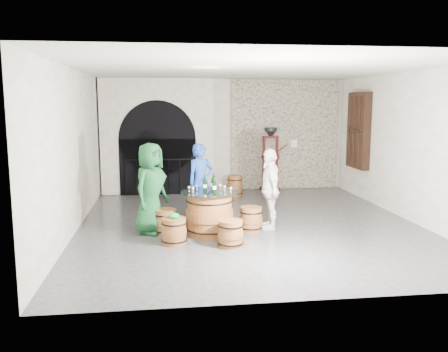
{
  "coord_description": "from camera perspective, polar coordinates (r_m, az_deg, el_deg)",
  "views": [
    {
      "loc": [
        -1.77,
        -9.6,
        2.53
      ],
      "look_at": [
        -0.54,
        -0.15,
        1.05
      ],
      "focal_mm": 38.0,
      "sensor_mm": 36.0,
      "label": 1
    }
  ],
  "objects": [
    {
      "name": "wall_right",
      "position": [
        10.99,
        21.29,
        3.37
      ],
      "size": [
        0.0,
        8.0,
        8.0
      ],
      "primitive_type": "plane",
      "rotation": [
        1.57,
        0.0,
        -1.57
      ],
      "color": "silver",
      "rests_on": "ground"
    },
    {
      "name": "person_white",
      "position": [
        9.53,
        5.52,
        -1.57
      ],
      "size": [
        0.41,
        0.96,
        1.63
      ],
      "primitive_type": "imported",
      "rotation": [
        0.0,
        0.0,
        -1.59
      ],
      "color": "silver",
      "rests_on": "ground"
    },
    {
      "name": "side_barrel",
      "position": [
        12.93,
        1.32,
        -1.18
      ],
      "size": [
        0.43,
        0.43,
        0.57
      ],
      "rotation": [
        0.0,
        0.0,
        0.12
      ],
      "color": "brown",
      "rests_on": "ground"
    },
    {
      "name": "barrel_stool_right",
      "position": [
        9.49,
        3.29,
        -5.17
      ],
      "size": [
        0.47,
        0.47,
        0.48
      ],
      "color": "brown",
      "rests_on": "ground"
    },
    {
      "name": "control_box",
      "position": [
        14.04,
        8.4,
        3.9
      ],
      "size": [
        0.18,
        0.1,
        0.22
      ],
      "primitive_type": "cube",
      "color": "silver",
      "rests_on": "wall_back"
    },
    {
      "name": "tasting_glass_d",
      "position": [
        9.33,
        -0.45,
        -1.26
      ],
      "size": [
        0.05,
        0.05,
        0.1
      ],
      "primitive_type": null,
      "color": "#A77120",
      "rests_on": "barrel_table"
    },
    {
      "name": "wine_bottle_center",
      "position": [
        8.91,
        -1.19,
        -1.2
      ],
      "size": [
        0.08,
        0.08,
        0.32
      ],
      "color": "black",
      "rests_on": "barrel_table"
    },
    {
      "name": "wine_bottle_right",
      "position": [
        9.21,
        -1.34,
        -0.88
      ],
      "size": [
        0.08,
        0.08,
        0.32
      ],
      "color": "black",
      "rests_on": "barrel_table"
    },
    {
      "name": "tasting_glass_f",
      "position": [
        9.09,
        -4.21,
        -1.54
      ],
      "size": [
        0.05,
        0.05,
        0.1
      ],
      "primitive_type": null,
      "color": "#A77120",
      "rests_on": "barrel_table"
    },
    {
      "name": "wall_front",
      "position": [
        5.94,
        9.96,
        -0.29
      ],
      "size": [
        8.0,
        0.0,
        8.0
      ],
      "primitive_type": "plane",
      "rotation": [
        -1.57,
        0.0,
        0.0
      ],
      "color": "silver",
      "rests_on": "ground"
    },
    {
      "name": "arched_opening",
      "position": [
        13.37,
        -8.0,
        4.67
      ],
      "size": [
        3.1,
        0.6,
        3.19
      ],
      "color": "silver",
      "rests_on": "ground"
    },
    {
      "name": "barrel_stool_far",
      "position": [
        10.02,
        -2.52,
        -4.4
      ],
      "size": [
        0.47,
        0.47,
        0.48
      ],
      "color": "brown",
      "rests_on": "ground"
    },
    {
      "name": "person_blue",
      "position": [
        10.23,
        -2.81,
        -0.73
      ],
      "size": [
        0.72,
        0.62,
        1.67
      ],
      "primitive_type": "imported",
      "rotation": [
        0.0,
        0.0,
        0.44
      ],
      "color": "#1B3B95",
      "rests_on": "ground"
    },
    {
      "name": "shuttered_window",
      "position": [
        13.08,
        15.84,
        5.29
      ],
      "size": [
        0.23,
        1.1,
        2.0
      ],
      "color": "black",
      "rests_on": "wall_right"
    },
    {
      "name": "wall_left",
      "position": [
        9.8,
        -17.6,
        2.97
      ],
      "size": [
        0.0,
        8.0,
        8.0
      ],
      "primitive_type": "plane",
      "rotation": [
        1.57,
        0.0,
        1.57
      ],
      "color": "silver",
      "rests_on": "ground"
    },
    {
      "name": "barrel_stool_near_right",
      "position": [
        8.43,
        0.8,
        -6.94
      ],
      "size": [
        0.47,
        0.47,
        0.48
      ],
      "color": "brown",
      "rests_on": "ground"
    },
    {
      "name": "ground",
      "position": [
        10.08,
        2.93,
        -5.72
      ],
      "size": [
        8.0,
        8.0,
        0.0
      ],
      "primitive_type": "plane",
      "color": "#2C2C2F",
      "rests_on": "ground"
    },
    {
      "name": "wall_back",
      "position": [
        13.75,
        -0.02,
        4.94
      ],
      "size": [
        8.0,
        0.0,
        8.0
      ],
      "primitive_type": "plane",
      "rotation": [
        1.57,
        0.0,
        0.0
      ],
      "color": "silver",
      "rests_on": "ground"
    },
    {
      "name": "stone_facing_panel",
      "position": [
        14.03,
        7.35,
        4.95
      ],
      "size": [
        3.2,
        0.12,
        3.18
      ],
      "primitive_type": "cube",
      "color": "#AEA18B",
      "rests_on": "ground"
    },
    {
      "name": "tasting_glass_c",
      "position": [
        9.24,
        -3.27,
        -1.36
      ],
      "size": [
        0.05,
        0.05,
        0.1
      ],
      "primitive_type": null,
      "color": "#A77120",
      "rests_on": "barrel_table"
    },
    {
      "name": "tasting_glass_a",
      "position": [
        9.01,
        -3.75,
        -1.63
      ],
      "size": [
        0.05,
        0.05,
        0.1
      ],
      "primitive_type": null,
      "color": "#A77120",
      "rests_on": "barrel_table"
    },
    {
      "name": "ceiling",
      "position": [
        9.78,
        3.08,
        12.74
      ],
      "size": [
        8.0,
        8.0,
        0.0
      ],
      "primitive_type": "plane",
      "rotation": [
        3.14,
        0.0,
        0.0
      ],
      "color": "beige",
      "rests_on": "wall_back"
    },
    {
      "name": "barrel_stool_left",
      "position": [
        9.34,
        -7.07,
        -5.45
      ],
      "size": [
        0.47,
        0.47,
        0.48
      ],
      "color": "brown",
      "rests_on": "ground"
    },
    {
      "name": "corking_press",
      "position": [
        13.68,
        5.62,
        2.61
      ],
      "size": [
        0.76,
        0.43,
        1.82
      ],
      "rotation": [
        0.0,
        0.0,
        0.06
      ],
      "color": "#460B12",
      "rests_on": "ground"
    },
    {
      "name": "barrel_stool_near_left",
      "position": [
        8.64,
        -6.02,
        -6.6
      ],
      "size": [
        0.47,
        0.47,
        0.48
      ],
      "color": "brown",
      "rests_on": "ground"
    },
    {
      "name": "wine_bottle_left",
      "position": [
        9.07,
        -2.3,
        -1.02
      ],
      "size": [
        0.08,
        0.08,
        0.32
      ],
      "color": "black",
      "rests_on": "barrel_table"
    },
    {
      "name": "person_green",
      "position": [
        9.27,
        -8.81,
        -1.5
      ],
      "size": [
        0.94,
        1.03,
        1.77
      ],
      "primitive_type": "imported",
      "rotation": [
        0.0,
        0.0,
        0.99
      ],
      "color": "#124221",
      "rests_on": "ground"
    },
    {
      "name": "green_cap",
      "position": [
        8.57,
        -6.03,
        -4.78
      ],
      "size": [
        0.24,
        0.19,
        0.1
      ],
      "color": "#0C8A2D",
      "rests_on": "barrel_stool_near_left"
    },
    {
      "name": "barrel_table",
      "position": [
        9.14,
        -1.74,
        -4.52
      ],
      "size": [
        1.11,
        1.11,
        0.85
      ],
      "color": "brown",
      "rests_on": "ground"
    },
    {
      "name": "tasting_glass_e",
      "position": [
        8.99,
        0.82,
        -1.64
      ],
      "size": [
        0.05,
        0.05,
        0.1
      ],
      "primitive_type": null,
      "color": "#A77120",
      "rests_on": "barrel_table"
    },
    {
      "name": "tasting_glass_b",
      "position": [
        9.15,
        0.06,
        -1.45
      ],
      "size": [
        0.05,
        0.05,
        0.1
      ],
      "primitive_type": null,
      "color": "#A77120",
      "rests_on": "barrel_table"
    }
  ]
}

